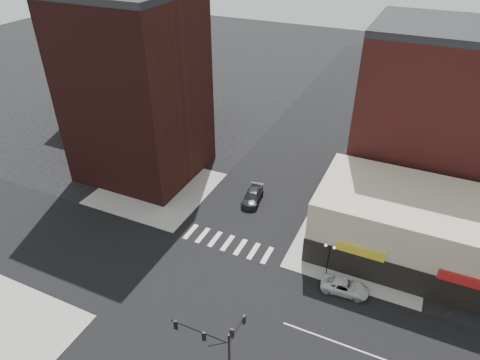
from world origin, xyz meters
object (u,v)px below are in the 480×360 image
at_px(white_suv, 345,287).
at_px(dark_sedan_north, 253,196).
at_px(traffic_signal, 220,344).
at_px(street_lamp_ne, 329,252).

height_order(white_suv, dark_sedan_north, dark_sedan_north).
xyz_separation_m(traffic_signal, street_lamp_ne, (4.76, 15.83, -1.67)).
xyz_separation_m(street_lamp_ne, dark_sedan_north, (-12.83, 9.41, -2.52)).
bearing_deg(dark_sedan_north, white_suv, -43.67).
height_order(street_lamp_ne, dark_sedan_north, street_lamp_ne).
bearing_deg(traffic_signal, dark_sedan_north, 107.71).
height_order(traffic_signal, dark_sedan_north, traffic_signal).
bearing_deg(traffic_signal, white_suv, 63.56).
xyz_separation_m(traffic_signal, white_suv, (7.13, 14.33, -4.27)).
relative_size(street_lamp_ne, white_suv, 0.84).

